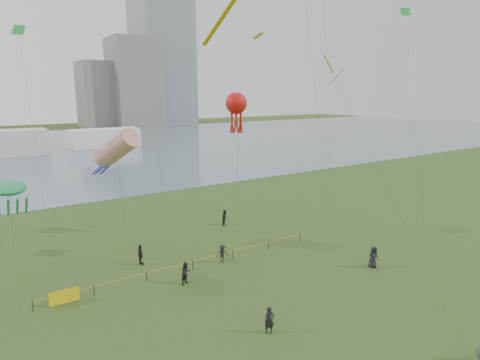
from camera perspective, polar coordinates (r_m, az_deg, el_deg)
ground_plane at (r=26.32m, az=13.13°, el=-21.32°), size 400.00×400.00×0.00m
lake at (r=116.68m, az=-25.51°, el=3.89°), size 400.00×120.00×0.08m
building_mid at (r=187.40m, az=-14.75°, el=13.17°), size 20.00×20.00×38.00m
building_low at (r=188.94m, az=-19.37°, el=11.36°), size 16.00×18.00×28.00m
pavilion_right at (r=117.27m, az=-18.69°, el=5.70°), size 18.00×7.00×5.00m
fence at (r=32.29m, az=-16.75°, el=-13.75°), size 24.07×0.07×1.05m
spectator_a at (r=31.92m, az=-7.66°, el=-12.98°), size 1.06×0.98×1.76m
spectator_b at (r=35.44m, az=-2.54°, el=-10.41°), size 1.16×0.90×1.59m
spectator_c at (r=35.96m, az=-13.97°, el=-10.27°), size 0.48×1.06×1.77m
spectator_d at (r=36.18m, az=18.43°, el=-10.33°), size 1.06×0.88×1.86m
spectator_f at (r=25.95m, az=4.21°, el=-19.28°), size 0.73×0.60×1.72m
spectator_g at (r=45.00m, az=-2.14°, el=-5.35°), size 1.06×1.04×1.72m
kite_windsock at (r=37.79m, az=-17.19°, el=4.30°), size 4.30×8.73×11.53m
kite_creature at (r=32.60m, az=-30.04°, el=-1.05°), size 2.26×4.83×8.29m
kite_octopus at (r=39.55m, az=-0.54°, el=10.73°), size 6.09×9.07×14.55m
kite_delta at (r=33.21m, az=13.16°, el=14.50°), size 1.95×13.71×17.39m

